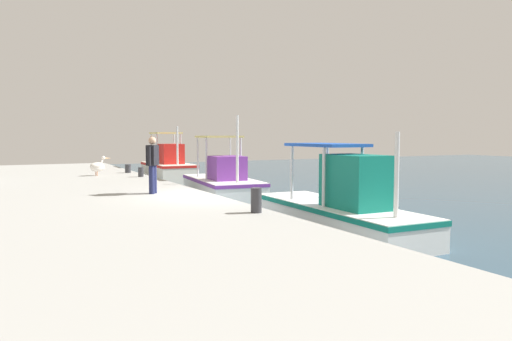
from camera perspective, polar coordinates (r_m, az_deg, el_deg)
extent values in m
cube|color=#9E9E99|center=(12.68, -26.18, -5.69)|extent=(36.00, 10.00, 0.80)
cube|color=silver|center=(26.29, -10.44, -0.21)|extent=(4.58, 1.93, 0.99)
cube|color=red|center=(26.26, -10.45, 0.69)|extent=(4.62, 1.97, 0.12)
cube|color=red|center=(25.68, -10.11, 1.97)|extent=(1.29, 1.14, 1.05)
cylinder|color=silver|center=(27.04, -12.41, 2.62)|extent=(0.08, 0.08, 1.59)
cylinder|color=silver|center=(27.39, -9.76, 2.67)|extent=(0.08, 0.08, 1.59)
cylinder|color=silver|center=(25.85, -11.74, 2.56)|extent=(0.08, 0.08, 1.59)
cylinder|color=silver|center=(26.21, -8.98, 2.62)|extent=(0.08, 0.08, 1.59)
cube|color=#D8CC72|center=(26.61, -10.75, 4.42)|extent=(1.86, 1.40, 0.08)
cylinder|color=silver|center=(24.58, -9.37, 2.95)|extent=(0.10, 0.10, 1.96)
torus|color=orange|center=(25.87, -8.81, 2.00)|extent=(0.54, 0.11, 0.54)
cube|color=white|center=(18.87, -4.06, -2.15)|extent=(5.15, 2.53, 0.80)
cube|color=#723399|center=(18.84, -4.06, -1.18)|extent=(5.19, 2.57, 0.12)
cube|color=#723399|center=(18.20, -3.50, 0.31)|extent=(1.51, 1.34, 0.90)
cylinder|color=silver|center=(19.66, -6.97, 1.59)|extent=(0.08, 0.08, 1.60)
cylinder|color=silver|center=(20.05, -3.10, 1.67)|extent=(0.08, 0.08, 1.60)
cylinder|color=silver|center=(18.37, -5.96, 1.42)|extent=(0.08, 0.08, 1.60)
cylinder|color=silver|center=(18.78, -1.85, 1.50)|extent=(0.08, 0.08, 1.60)
cube|color=#D8CC72|center=(19.18, -4.48, 4.05)|extent=(2.16, 1.68, 0.08)
cylinder|color=silver|center=(16.99, -2.25, 2.56)|extent=(0.10, 0.10, 2.40)
cube|color=white|center=(12.49, 9.60, -5.64)|extent=(5.87, 1.86, 0.72)
cube|color=#0F7260|center=(12.44, 9.62, -4.36)|extent=(5.91, 1.90, 0.12)
cube|color=#0F7260|center=(11.77, 11.69, -1.30)|extent=(1.66, 1.05, 1.30)
cylinder|color=silver|center=(13.14, 4.31, -0.28)|extent=(0.08, 0.08, 1.47)
cylinder|color=silver|center=(13.75, 8.52, -0.12)|extent=(0.08, 0.08, 1.47)
cylinder|color=silver|center=(11.81, 8.09, -0.81)|extent=(0.08, 0.08, 1.47)
cylinder|color=silver|center=(12.49, 12.54, -0.60)|extent=(0.08, 0.08, 1.47)
cube|color=#1E4CB2|center=(12.74, 8.36, 3.04)|extent=(2.40, 1.30, 0.08)
cylinder|color=silver|center=(10.63, 16.44, -0.49)|extent=(0.10, 0.10, 1.84)
cylinder|color=tan|center=(21.04, -18.42, -0.31)|extent=(0.04, 0.04, 0.22)
cylinder|color=tan|center=(21.15, -18.58, -0.29)|extent=(0.04, 0.04, 0.22)
ellipsoid|color=white|center=(21.10, -18.40, 0.38)|extent=(0.51, 0.71, 0.40)
ellipsoid|color=silver|center=(21.07, -18.52, 0.54)|extent=(0.52, 0.63, 0.28)
cylinder|color=white|center=(21.18, -17.95, 1.00)|extent=(0.15, 0.21, 0.27)
sphere|color=white|center=(21.21, -17.77, 1.44)|extent=(0.20, 0.20, 0.16)
cone|color=#F2B272|center=(21.30, -17.30, 1.41)|extent=(0.16, 0.31, 0.07)
cylinder|color=#1E234C|center=(14.07, -12.35, -1.08)|extent=(0.16, 0.16, 0.82)
cylinder|color=#1E234C|center=(14.26, -12.08, -1.01)|extent=(0.16, 0.16, 0.82)
cube|color=black|center=(14.12, -12.26, 1.80)|extent=(0.51, 0.45, 0.58)
cylinder|color=black|center=(13.86, -12.64, 1.67)|extent=(0.10, 0.10, 0.55)
cylinder|color=black|center=(14.38, -11.89, 1.77)|extent=(0.10, 0.10, 0.55)
sphere|color=tan|center=(14.11, -12.29, 3.51)|extent=(0.22, 0.22, 0.22)
cylinder|color=#333338|center=(22.35, -15.04, 0.22)|extent=(0.26, 0.26, 0.38)
cylinder|color=#333338|center=(20.05, -13.59, -0.18)|extent=(0.22, 0.22, 0.39)
cylinder|color=#333338|center=(10.43, 0.03, -3.57)|extent=(0.24, 0.24, 0.55)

